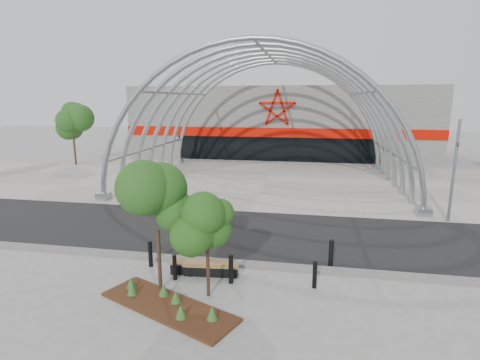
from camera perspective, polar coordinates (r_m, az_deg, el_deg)
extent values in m
plane|color=gray|center=(15.97, -2.62, -12.20)|extent=(140.00, 140.00, 0.00)
cube|color=black|center=(19.14, -0.27, -7.92)|extent=(140.00, 7.00, 0.02)
cube|color=#A39D93|center=(30.56, 3.85, -0.23)|extent=(60.00, 17.00, 0.04)
cube|color=slate|center=(15.72, -2.83, -12.37)|extent=(60.00, 0.50, 0.12)
cube|color=slate|center=(47.85, 6.40, 9.04)|extent=(34.00, 15.00, 8.00)
cube|color=black|center=(40.69, 5.57, 4.69)|extent=(22.00, 0.25, 2.60)
cube|color=#D10C00|center=(40.50, 5.63, 7.22)|extent=(34.00, 0.30, 1.00)
torus|color=#979DA1|center=(23.36, 1.76, -4.19)|extent=(20.36, 0.36, 20.36)
torus|color=#979DA1|center=(25.74, 2.59, -2.64)|extent=(20.36, 0.36, 20.36)
torus|color=#979DA1|center=(28.15, 3.28, -1.35)|extent=(20.36, 0.36, 20.36)
torus|color=#979DA1|center=(30.57, 3.85, -0.27)|extent=(20.36, 0.36, 20.36)
torus|color=#979DA1|center=(33.00, 4.35, 0.66)|extent=(20.36, 0.36, 20.36)
torus|color=#979DA1|center=(35.44, 4.77, 1.46)|extent=(20.36, 0.36, 20.36)
torus|color=#979DA1|center=(37.89, 5.14, 2.15)|extent=(20.36, 0.36, 20.36)
cylinder|color=#979DA1|center=(30.60, 22.24, 3.79)|extent=(0.20, 15.00, 0.20)
cylinder|color=#979DA1|center=(29.90, 17.98, 12.55)|extent=(0.20, 15.00, 0.20)
cylinder|color=#979DA1|center=(30.04, 4.14, 18.70)|extent=(0.20, 15.00, 0.20)
cylinder|color=#979DA1|center=(31.42, -9.21, 12.94)|extent=(0.20, 15.00, 0.20)
cylinder|color=#979DA1|center=(32.62, -13.25, 4.84)|extent=(0.20, 15.00, 0.20)
cube|color=#979DA1|center=(26.61, -20.07, -2.33)|extent=(0.80, 0.80, 0.50)
cube|color=#979DA1|center=(39.98, -9.29, 2.93)|extent=(0.80, 0.80, 0.50)
cube|color=#979DA1|center=(24.01, 26.16, -4.40)|extent=(0.80, 0.80, 0.50)
cube|color=#979DA1|center=(38.29, 20.23, 1.93)|extent=(0.80, 0.80, 0.50)
cube|color=#38190D|center=(12.97, -10.94, -18.38)|extent=(5.05, 3.35, 0.09)
cone|color=#396D2E|center=(13.73, -16.13, -15.59)|extent=(0.34, 0.34, 0.42)
cone|color=#396D2E|center=(12.95, -9.76, -17.06)|extent=(0.34, 0.34, 0.42)
cone|color=#396D2E|center=(12.15, -9.02, -19.15)|extent=(0.34, 0.34, 0.42)
cone|color=#396D2E|center=(13.42, -11.57, -16.02)|extent=(0.34, 0.34, 0.42)
cone|color=#396D2E|center=(11.97, -4.28, -19.55)|extent=(0.34, 0.34, 0.42)
cone|color=#396D2E|center=(14.15, -16.23, -14.73)|extent=(0.34, 0.34, 0.42)
cylinder|color=gray|center=(22.99, 29.80, 1.07)|extent=(0.16, 0.16, 5.59)
imported|color=black|center=(22.82, 30.13, 4.10)|extent=(0.29, 0.79, 0.16)
cylinder|color=black|center=(13.64, -12.19, -11.87)|extent=(0.14, 0.14, 2.19)
ellipsoid|color=#1B4715|center=(12.97, -12.59, -3.81)|extent=(1.88, 1.88, 2.39)
cylinder|color=black|center=(13.08, -4.90, -13.63)|extent=(0.12, 0.12, 1.82)
ellipsoid|color=#19470F|center=(12.45, -5.04, -6.77)|extent=(1.50, 1.50, 1.98)
cube|color=black|center=(14.93, -6.06, -13.27)|extent=(2.29, 0.68, 0.38)
cube|color=black|center=(15.07, -9.32, -12.96)|extent=(0.19, 0.51, 0.45)
cube|color=black|center=(14.80, -2.74, -13.30)|extent=(0.19, 0.51, 0.45)
cube|color=#965D3E|center=(14.82, -6.09, -12.36)|extent=(2.36, 0.77, 0.07)
cube|color=black|center=(14.76, -4.44, -13.63)|extent=(2.09, 0.57, 0.35)
cube|color=black|center=(14.88, -7.46, -13.33)|extent=(0.16, 0.46, 0.41)
cube|color=black|center=(14.64, -1.36, -13.68)|extent=(0.16, 0.46, 0.41)
cube|color=olive|center=(14.65, -4.45, -12.79)|extent=(2.15, 0.65, 0.06)
cylinder|color=black|center=(15.68, -13.50, -10.88)|extent=(0.17, 0.17, 1.07)
cylinder|color=black|center=(14.46, -9.92, -12.96)|extent=(0.16, 0.16, 0.98)
cylinder|color=black|center=(14.00, -1.39, -13.40)|extent=(0.18, 0.18, 1.10)
cylinder|color=black|center=(13.95, 11.32, -13.98)|extent=(0.16, 0.16, 0.99)
cylinder|color=black|center=(15.63, 13.70, -10.84)|extent=(0.18, 0.18, 1.14)
cylinder|color=#302016|center=(41.65, -23.89, 4.36)|extent=(0.20, 0.20, 3.30)
ellipsoid|color=#1B4818|center=(41.40, -24.25, 8.47)|extent=(3.00, 3.00, 3.60)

